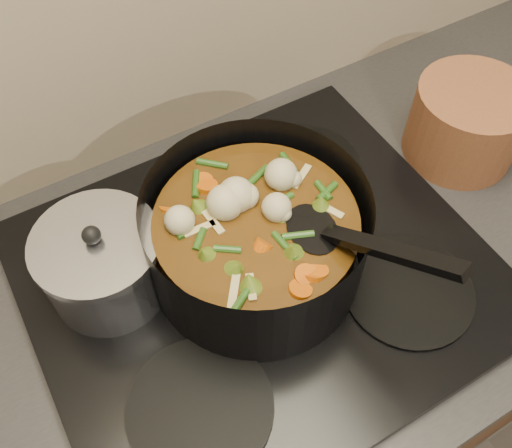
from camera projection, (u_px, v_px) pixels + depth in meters
counter at (258, 388)px, 1.18m from camera, size 2.64×0.64×0.91m
stovetop at (259, 274)px, 0.81m from camera, size 0.62×0.54×0.03m
stockpot at (256, 239)px, 0.75m from camera, size 0.31×0.38×0.21m
saucepan at (103, 264)px, 0.74m from camera, size 0.16×0.16×0.13m
terracotta_crock at (466, 123)px, 0.91m from camera, size 0.23×0.23×0.13m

